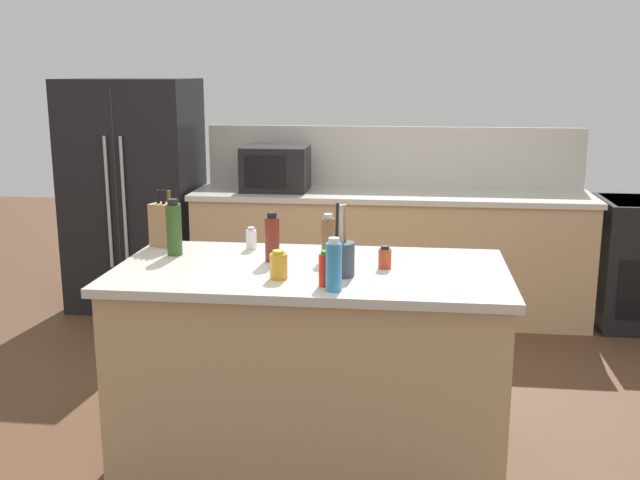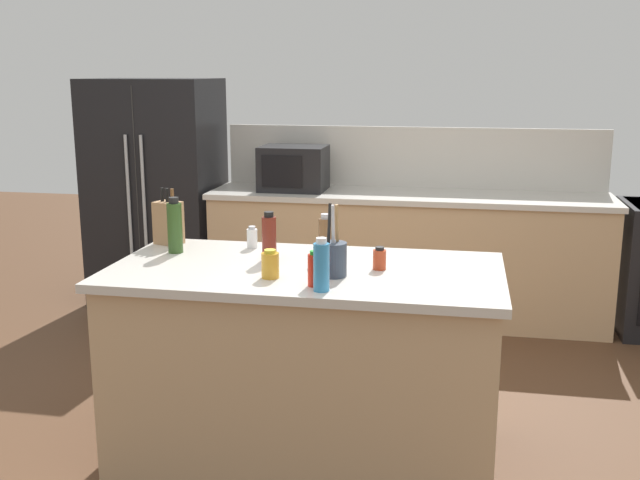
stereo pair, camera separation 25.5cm
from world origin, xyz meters
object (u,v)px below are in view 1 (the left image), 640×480
(refrigerator, at_px, (135,194))
(vinegar_bottle, at_px, (272,238))
(utensil_crock, at_px, (341,257))
(honey_jar, at_px, (279,265))
(microwave, at_px, (276,168))
(salt_shaker, at_px, (251,239))
(spice_jar_paprika, at_px, (385,258))
(pepper_grinder, at_px, (328,238))
(hot_sauce_bottle, at_px, (325,269))
(dish_soap_bottle, at_px, (334,266))
(olive_oil_bottle, at_px, (174,229))
(knife_block, at_px, (165,224))

(refrigerator, relative_size, vinegar_bottle, 7.53)
(utensil_crock, distance_m, honey_jar, 0.27)
(microwave, distance_m, salt_shaker, 1.89)
(spice_jar_paprika, bearing_deg, utensil_crock, -140.97)
(vinegar_bottle, relative_size, honey_jar, 1.86)
(microwave, bearing_deg, pepper_grinder, -73.07)
(hot_sauce_bottle, bearing_deg, refrigerator, 124.98)
(utensil_crock, relative_size, dish_soap_bottle, 1.45)
(utensil_crock, xyz_separation_m, honey_jar, (-0.26, -0.08, -0.02))
(dish_soap_bottle, bearing_deg, spice_jar_paprika, 63.04)
(olive_oil_bottle, bearing_deg, knife_block, 121.00)
(salt_shaker, xyz_separation_m, olive_oil_bottle, (-0.34, -0.16, 0.08))
(vinegar_bottle, xyz_separation_m, honey_jar, (0.08, -0.30, -0.05))
(refrigerator, bearing_deg, vinegar_bottle, -55.44)
(dish_soap_bottle, xyz_separation_m, pepper_grinder, (-0.08, 0.51, -0.00))
(salt_shaker, xyz_separation_m, pepper_grinder, (0.41, -0.16, 0.05))
(hot_sauce_bottle, bearing_deg, utensil_crock, 73.30)
(spice_jar_paprika, height_order, hot_sauce_bottle, hot_sauce_bottle)
(salt_shaker, relative_size, olive_oil_bottle, 0.41)
(spice_jar_paprika, bearing_deg, olive_oil_bottle, 172.75)
(hot_sauce_bottle, bearing_deg, olive_oil_bottle, 150.29)
(microwave, height_order, spice_jar_paprika, microwave)
(refrigerator, height_order, spice_jar_paprika, refrigerator)
(microwave, bearing_deg, refrigerator, 177.37)
(vinegar_bottle, bearing_deg, microwave, 99.81)
(microwave, xyz_separation_m, honey_jar, (0.45, -2.40, -0.11))
(knife_block, height_order, hot_sauce_bottle, knife_block)
(spice_jar_paprika, bearing_deg, vinegar_bottle, 172.86)
(dish_soap_bottle, relative_size, honey_jar, 1.76)
(dish_soap_bottle, bearing_deg, hot_sauce_bottle, 124.43)
(salt_shaker, distance_m, olive_oil_bottle, 0.39)
(knife_block, bearing_deg, spice_jar_paprika, 2.19)
(knife_block, relative_size, hot_sauce_bottle, 1.92)
(pepper_grinder, bearing_deg, honey_jar, -115.62)
(refrigerator, height_order, knife_block, refrigerator)
(microwave, distance_m, hot_sauce_bottle, 2.57)
(salt_shaker, bearing_deg, olive_oil_bottle, -154.53)
(vinegar_bottle, bearing_deg, olive_oil_bottle, 172.63)
(utensil_crock, bearing_deg, honey_jar, -162.96)
(spice_jar_paprika, relative_size, olive_oil_bottle, 0.38)
(vinegar_bottle, xyz_separation_m, dish_soap_bottle, (0.34, -0.45, -0.01))
(utensil_crock, relative_size, hot_sauce_bottle, 2.12)
(refrigerator, relative_size, microwave, 3.63)
(vinegar_bottle, distance_m, salt_shaker, 0.28)
(utensil_crock, xyz_separation_m, vinegar_bottle, (-0.34, 0.22, 0.03))
(microwave, relative_size, vinegar_bottle, 2.07)
(knife_block, distance_m, salt_shaker, 0.45)
(utensil_crock, distance_m, olive_oil_bottle, 0.88)
(refrigerator, bearing_deg, pepper_grinder, -50.20)
(refrigerator, bearing_deg, honey_jar, -57.43)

